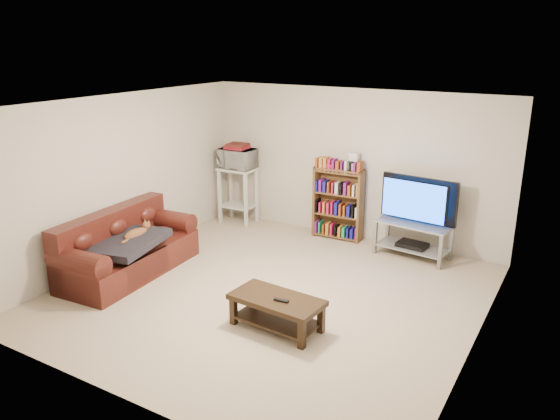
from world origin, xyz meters
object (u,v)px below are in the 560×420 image
Objects in this scene: sofa at (125,251)px; coffee_table at (277,307)px; bookshelf at (338,202)px; tv_stand at (413,234)px.

coffee_table is (2.60, -0.25, -0.05)m from sofa.
bookshelf is at bearing 106.03° from coffee_table.
tv_stand is (0.66, 2.83, 0.10)m from coffee_table.
tv_stand is at bearing 80.78° from coffee_table.
bookshelf is at bearing 50.55° from sofa.
coffee_table is at bearing -80.04° from bookshelf.
bookshelf is (1.96, 2.75, 0.29)m from sofa.
coffee_table is 3.09m from bookshelf.
bookshelf reaches higher than tv_stand.
sofa is 1.79× the size of bookshelf.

